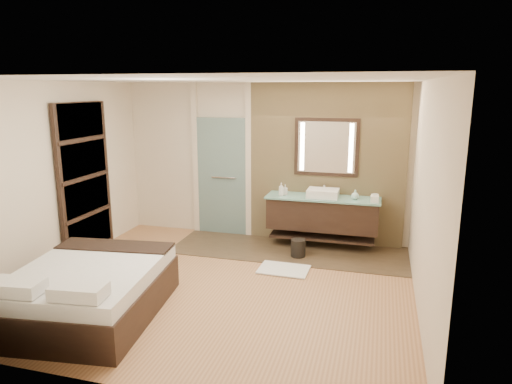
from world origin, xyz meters
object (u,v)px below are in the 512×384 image
(mirror_unit, at_px, (326,147))
(waste_bin, at_px, (298,248))
(bed, at_px, (89,290))
(vanity, at_px, (322,214))

(mirror_unit, distance_m, waste_bin, 1.73)
(bed, bearing_deg, vanity, 46.29)
(vanity, xyz_separation_m, waste_bin, (-0.30, -0.57, -0.44))
(bed, bearing_deg, mirror_unit, 48.32)
(vanity, relative_size, bed, 0.89)
(vanity, height_order, waste_bin, vanity)
(mirror_unit, xyz_separation_m, bed, (-2.30, -3.31, -1.34))
(mirror_unit, height_order, waste_bin, mirror_unit)
(mirror_unit, relative_size, waste_bin, 3.69)
(vanity, height_order, bed, vanity)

